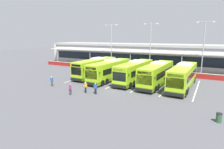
{
  "coord_description": "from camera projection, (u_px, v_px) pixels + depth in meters",
  "views": [
    {
      "loc": [
        12.15,
        -24.98,
        7.99
      ],
      "look_at": [
        -2.78,
        3.0,
        1.6
      ],
      "focal_mm": 30.18,
      "sensor_mm": 36.0,
      "label": 1
    }
  ],
  "objects": [
    {
      "name": "ground_plane",
      "position": [
        119.0,
        90.0,
        28.79
      ],
      "size": [
        200.0,
        200.0,
        0.0
      ],
      "primitive_type": "plane",
      "color": "#4C4C51"
    },
    {
      "name": "terminal_building",
      "position": [
        162.0,
        55.0,
        51.47
      ],
      "size": [
        70.0,
        13.0,
        6.0
      ],
      "color": "beige",
      "rests_on": "ground"
    },
    {
      "name": "red_barrier_wall",
      "position": [
        148.0,
        71.0,
        41.22
      ],
      "size": [
        60.0,
        0.4,
        1.1
      ],
      "color": "maroon",
      "rests_on": "ground"
    },
    {
      "name": "coach_bus_leftmost",
      "position": [
        96.0,
        68.0,
        38.15
      ],
      "size": [
        3.22,
        12.23,
        3.78
      ],
      "color": "#9ED11E",
      "rests_on": "ground"
    },
    {
      "name": "coach_bus_left_centre",
      "position": [
        110.0,
        71.0,
        35.08
      ],
      "size": [
        3.22,
        12.23,
        3.78
      ],
      "color": "#9ED11E",
      "rests_on": "ground"
    },
    {
      "name": "coach_bus_centre",
      "position": [
        135.0,
        72.0,
        33.59
      ],
      "size": [
        3.22,
        12.23,
        3.78
      ],
      "color": "#9ED11E",
      "rests_on": "ground"
    },
    {
      "name": "coach_bus_right_centre",
      "position": [
        157.0,
        74.0,
        31.53
      ],
      "size": [
        3.22,
        12.23,
        3.78
      ],
      "color": "#9ED11E",
      "rests_on": "ground"
    },
    {
      "name": "coach_bus_rightmost",
      "position": [
        183.0,
        77.0,
        29.6
      ],
      "size": [
        3.22,
        12.23,
        3.78
      ],
      "color": "#9ED11E",
      "rests_on": "ground"
    },
    {
      "name": "bay_stripe_far_west",
      "position": [
        86.0,
        76.0,
        38.83
      ],
      "size": [
        0.14,
        13.0,
        0.01
      ],
      "primitive_type": "cube",
      "color": "silver",
      "rests_on": "ground"
    },
    {
      "name": "bay_stripe_west",
      "position": [
        103.0,
        78.0,
        36.89
      ],
      "size": [
        0.14,
        13.0,
        0.01
      ],
      "primitive_type": "cube",
      "color": "silver",
      "rests_on": "ground"
    },
    {
      "name": "bay_stripe_mid_west",
      "position": [
        123.0,
        80.0,
        34.95
      ],
      "size": [
        0.14,
        13.0,
        0.01
      ],
      "primitive_type": "cube",
      "color": "silver",
      "rests_on": "ground"
    },
    {
      "name": "bay_stripe_centre",
      "position": [
        145.0,
        83.0,
        33.01
      ],
      "size": [
        0.14,
        13.0,
        0.01
      ],
      "primitive_type": "cube",
      "color": "silver",
      "rests_on": "ground"
    },
    {
      "name": "bay_stripe_mid_east",
      "position": [
        169.0,
        86.0,
        31.07
      ],
      "size": [
        0.14,
        13.0,
        0.01
      ],
      "primitive_type": "cube",
      "color": "silver",
      "rests_on": "ground"
    },
    {
      "name": "bay_stripe_east",
      "position": [
        197.0,
        89.0,
        29.14
      ],
      "size": [
        0.14,
        13.0,
        0.01
      ],
      "primitive_type": "cube",
      "color": "silver",
      "rests_on": "ground"
    },
    {
      "name": "pedestrian_with_handbag",
      "position": [
        70.0,
        89.0,
        26.2
      ],
      "size": [
        0.62,
        0.5,
        1.62
      ],
      "color": "#33333D",
      "rests_on": "ground"
    },
    {
      "name": "pedestrian_in_dark_coat",
      "position": [
        86.0,
        87.0,
        27.18
      ],
      "size": [
        0.54,
        0.35,
        1.62
      ],
      "color": "black",
      "rests_on": "ground"
    },
    {
      "name": "pedestrian_child",
      "position": [
        96.0,
        88.0,
        26.54
      ],
      "size": [
        0.54,
        0.29,
        1.62
      ],
      "color": "black",
      "rests_on": "ground"
    },
    {
      "name": "pedestrian_near_bin",
      "position": [
        52.0,
        81.0,
        30.75
      ],
      "size": [
        0.54,
        0.3,
        1.62
      ],
      "color": "#4C4238",
      "rests_on": "ground"
    },
    {
      "name": "lamp_post_west",
      "position": [
        111.0,
        44.0,
        46.41
      ],
      "size": [
        3.24,
        0.28,
        11.0
      ],
      "color": "#9E9EA3",
      "rests_on": "ground"
    },
    {
      "name": "lamp_post_centre",
      "position": [
        150.0,
        44.0,
        42.03
      ],
      "size": [
        3.24,
        0.28,
        11.0
      ],
      "color": "#9E9EA3",
      "rests_on": "ground"
    },
    {
      "name": "lamp_post_east",
      "position": [
        203.0,
        45.0,
        36.96
      ],
      "size": [
        3.24,
        0.28,
        11.0
      ],
      "color": "#9E9EA3",
      "rests_on": "ground"
    },
    {
      "name": "litter_bin",
      "position": [
        219.0,
        118.0,
        17.8
      ],
      "size": [
        0.54,
        0.54,
        0.93
      ],
      "color": "#2D5133",
      "rests_on": "ground"
    }
  ]
}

